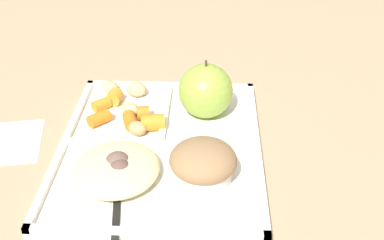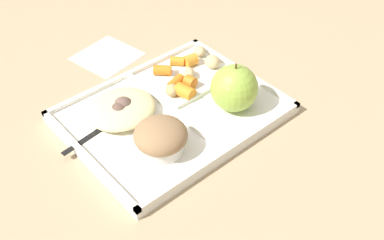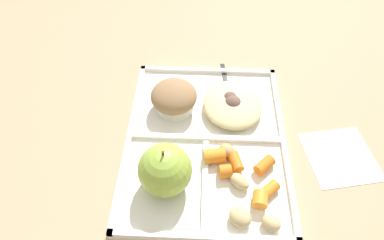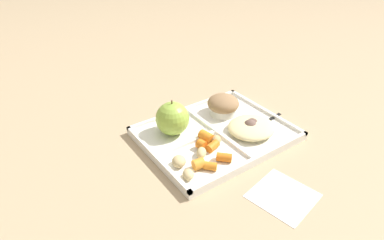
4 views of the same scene
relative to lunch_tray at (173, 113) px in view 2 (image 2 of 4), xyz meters
name	(u,v)px [view 2 (image 2 of 4)]	position (x,y,z in m)	size (l,w,h in m)	color
ground	(172,117)	(0.00, 0.00, -0.01)	(6.00, 6.00, 0.00)	tan
lunch_tray	(173,113)	(0.00, 0.00, 0.00)	(0.38, 0.30, 0.02)	white
green_apple	(234,88)	(-0.09, 0.07, 0.05)	(0.09, 0.09, 0.10)	#93B742
bran_muffin	(161,138)	(0.08, 0.07, 0.03)	(0.09, 0.09, 0.06)	silver
carrot_slice_diagonal	(191,60)	(-0.12, -0.09, 0.02)	(0.02, 0.02, 0.03)	orange
carrot_slice_back	(190,82)	(-0.07, -0.03, 0.02)	(0.02, 0.02, 0.02)	orange
carrot_slice_center	(178,61)	(-0.10, -0.11, 0.02)	(0.02, 0.02, 0.03)	orange
carrot_slice_edge	(176,82)	(-0.05, -0.05, 0.02)	(0.02, 0.02, 0.03)	orange
carrot_slice_large	(185,92)	(-0.04, -0.02, 0.02)	(0.03, 0.03, 0.04)	orange
carrot_slice_small	(162,70)	(-0.06, -0.10, 0.02)	(0.02, 0.02, 0.04)	orange
potato_chunk_browned	(212,62)	(-0.15, -0.06, 0.02)	(0.04, 0.03, 0.02)	tan
potato_chunk_large	(172,90)	(-0.03, -0.04, 0.02)	(0.03, 0.03, 0.02)	tan
potato_chunk_small	(200,51)	(-0.16, -0.10, 0.02)	(0.03, 0.03, 0.02)	tan
potato_chunk_golden	(189,74)	(-0.09, -0.06, 0.02)	(0.04, 0.02, 0.02)	tan
egg_noodle_pile	(121,109)	(0.08, -0.05, 0.02)	(0.13, 0.12, 0.03)	beige
meatball_front	(123,109)	(0.08, -0.05, 0.02)	(0.03, 0.03, 0.03)	brown
meatball_side	(123,107)	(0.07, -0.05, 0.03)	(0.04, 0.04, 0.04)	brown
meatball_center	(119,111)	(0.09, -0.05, 0.02)	(0.03, 0.03, 0.03)	brown
plastic_fork	(101,129)	(0.13, -0.04, 0.01)	(0.15, 0.03, 0.00)	black
paper_napkin	(107,56)	(-0.02, -0.25, -0.01)	(0.12, 0.12, 0.00)	white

